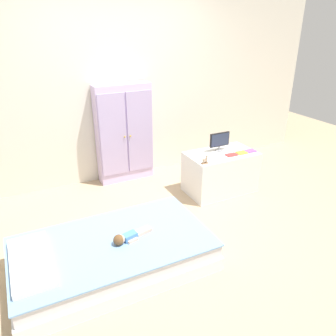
% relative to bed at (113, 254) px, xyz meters
% --- Properties ---
extents(ground_plane, '(10.00, 10.00, 0.02)m').
position_rel_bed_xyz_m(ground_plane, '(0.74, 0.32, -0.15)').
color(ground_plane, tan).
extents(back_wall, '(6.40, 0.05, 2.70)m').
position_rel_bed_xyz_m(back_wall, '(0.74, 1.89, 1.21)').
color(back_wall, silver).
rests_on(back_wall, ground_plane).
extents(bed, '(1.76, 0.99, 0.28)m').
position_rel_bed_xyz_m(bed, '(0.00, 0.00, 0.00)').
color(bed, white).
rests_on(bed, ground_plane).
extents(pillow, '(0.32, 0.72, 0.05)m').
position_rel_bed_xyz_m(pillow, '(-0.68, 0.00, 0.17)').
color(pillow, white).
rests_on(pillow, bed).
extents(doll, '(0.39, 0.16, 0.10)m').
position_rel_bed_xyz_m(doll, '(0.11, -0.05, 0.18)').
color(doll, '#4C84C6').
rests_on(doll, bed).
extents(wardrobe, '(0.76, 0.26, 1.35)m').
position_rel_bed_xyz_m(wardrobe, '(0.75, 1.73, 0.54)').
color(wardrobe, silver).
rests_on(wardrobe, ground_plane).
extents(tv_stand, '(0.90, 0.52, 0.54)m').
position_rel_bed_xyz_m(tv_stand, '(1.73, 0.81, 0.13)').
color(tv_stand, silver).
rests_on(tv_stand, ground_plane).
extents(tv_monitor, '(0.28, 0.10, 0.24)m').
position_rel_bed_xyz_m(tv_monitor, '(1.76, 0.90, 0.54)').
color(tv_monitor, '#99999E').
rests_on(tv_monitor, tv_stand).
extents(rocking_horse_toy, '(0.09, 0.04, 0.10)m').
position_rel_bed_xyz_m(rocking_horse_toy, '(1.36, 0.62, 0.45)').
color(rocking_horse_toy, '#8E6642').
rests_on(rocking_horse_toy, tv_stand).
extents(book_red, '(0.15, 0.09, 0.01)m').
position_rel_bed_xyz_m(book_red, '(1.80, 0.70, 0.41)').
color(book_red, '#CC3838').
rests_on(book_red, tv_stand).
extents(book_yellow, '(0.13, 0.10, 0.01)m').
position_rel_bed_xyz_m(book_yellow, '(1.96, 0.70, 0.41)').
color(book_yellow, gold).
rests_on(book_yellow, tv_stand).
extents(book_purple, '(0.14, 0.10, 0.01)m').
position_rel_bed_xyz_m(book_purple, '(2.10, 0.70, 0.41)').
color(book_purple, '#8E51B2').
rests_on(book_purple, tv_stand).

